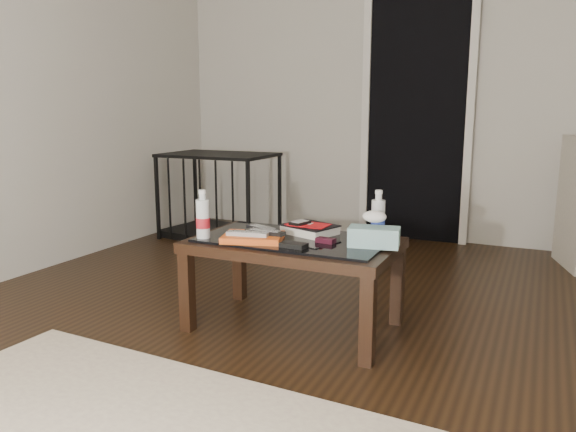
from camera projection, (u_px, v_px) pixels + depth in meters
The scene contains 16 objects.
ground at pixel (376, 369), 2.38m from camera, with size 5.00×5.00×0.00m, color black.
doorway at pixel (417, 116), 4.55m from camera, with size 0.90×0.08×2.07m.
coffee_table at pixel (294, 251), 2.76m from camera, with size 1.00×0.60×0.46m.
pet_crate at pixel (220, 210), 4.76m from camera, with size 0.97×0.72×0.71m.
magazines at pixel (253, 237), 2.70m from camera, with size 0.28×0.21×0.03m, color #DF5114.
remote_silver at pixel (247, 233), 2.66m from camera, with size 0.20×0.05×0.02m, color #9F9FA3.
remote_black_front at pixel (265, 232), 2.70m from camera, with size 0.20×0.05×0.02m, color black.
remote_black_back at pixel (263, 228), 2.77m from camera, with size 0.20×0.05×0.02m, color black.
textbook at pixel (310, 229), 2.84m from camera, with size 0.25×0.20×0.05m, color black.
dvd_mailers at pixel (307, 224), 2.84m from camera, with size 0.19×0.14×0.01m, color red.
ipod at pixel (300, 223), 2.82m from camera, with size 0.06×0.10×0.02m, color black.
flip_phone at pixel (326, 240), 2.65m from camera, with size 0.09×0.05×0.02m, color black.
wallet at pixel (294, 245), 2.56m from camera, with size 0.12×0.07×0.02m, color black.
water_bottle_left at pixel (203, 214), 2.73m from camera, with size 0.07×0.07×0.24m, color silver.
water_bottle_right at pixel (378, 214), 2.72m from camera, with size 0.07×0.07×0.24m, color silver.
tissue_box at pixel (374, 237), 2.57m from camera, with size 0.23×0.12×0.09m, color teal.
Camera 1 is at (0.58, -2.17, 1.09)m, focal length 35.00 mm.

